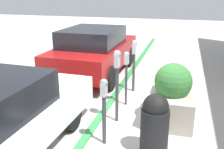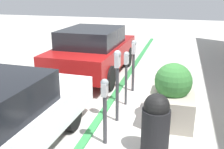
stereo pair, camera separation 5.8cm
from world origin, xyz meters
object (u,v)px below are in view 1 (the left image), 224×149
parked_car_middle (94,51)px  parking_meter_nearest (104,102)px  parking_meter_middle (126,68)px  parking_meter_second (117,74)px  trash_bin (155,124)px  parking_meter_fourth (134,58)px  planter_box (172,97)px

parked_car_middle → parking_meter_nearest: bearing=-156.9°
parking_meter_middle → parking_meter_second: bearing=179.8°
parking_meter_second → parked_car_middle: 3.32m
parking_meter_nearest → trash_bin: parking_meter_nearest is taller
parking_meter_second → trash_bin: size_ratio=1.42×
parking_meter_middle → trash_bin: bearing=-153.8°
parked_car_middle → trash_bin: size_ratio=3.67×
parking_meter_fourth → parked_car_middle: 1.90m
planter_box → parked_car_middle: parked_car_middle is taller
parking_meter_middle → parking_meter_fourth: bearing=-0.0°
parking_meter_fourth → trash_bin: (-2.80, -0.91, -0.41)m
parking_meter_nearest → parking_meter_second: parking_meter_second is taller
parking_meter_fourth → trash_bin: parking_meter_fourth is taller
parked_car_middle → trash_bin: parked_car_middle is taller
planter_box → trash_bin: (-1.29, 0.21, 0.01)m
parking_meter_second → parked_car_middle: size_ratio=0.39×
parking_meter_fourth → trash_bin: size_ratio=1.30×
parking_meter_middle → parked_car_middle: 2.57m
parking_meter_nearest → parked_car_middle: 4.13m
parking_meter_nearest → parked_car_middle: (3.84, 1.53, -0.02)m
parking_meter_fourth → parked_car_middle: (1.11, 1.54, -0.14)m
parking_meter_fourth → planter_box: 1.92m
parking_meter_second → parking_meter_middle: (0.88, -0.00, -0.13)m
parking_meter_second → parking_meter_fourth: size_ratio=1.09×
parking_meter_nearest → trash_bin: (-0.07, -0.92, -0.28)m
parking_meter_second → parking_meter_nearest: bearing=179.7°
parking_meter_nearest → parked_car_middle: bearing=21.7°
parking_meter_middle → parked_car_middle: parked_car_middle is taller
trash_bin → planter_box: bearing=-9.4°
parking_meter_second → trash_bin: 1.43m
parking_meter_second → parking_meter_middle: bearing=-0.2°
parking_meter_nearest → parking_meter_second: (0.90, -0.01, 0.23)m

